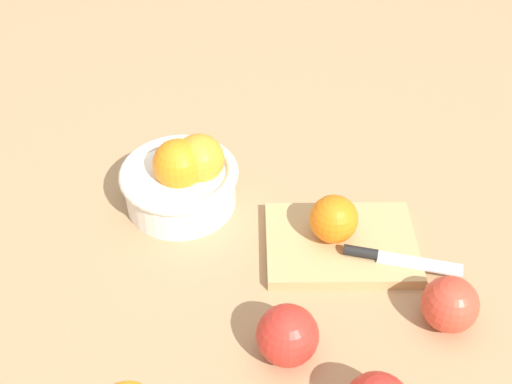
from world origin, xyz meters
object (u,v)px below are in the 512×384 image
cutting_board (341,244)px  orange_on_board (334,219)px  knife (386,257)px  apple_front_right_2 (450,304)px  apple_front_center (287,335)px  bowl (182,178)px

cutting_board → orange_on_board: 0.04m
orange_on_board → knife: (0.07, -0.04, -0.03)m
apple_front_right_2 → knife: bearing=123.6°
knife → apple_front_right_2: (0.06, -0.09, 0.01)m
apple_front_right_2 → orange_on_board: bearing=132.9°
orange_on_board → apple_front_center: bearing=-112.5°
bowl → apple_front_right_2: bearing=-34.5°
orange_on_board → apple_front_right_2: orange_on_board is taller
bowl → cutting_board: 0.24m
bowl → cutting_board: size_ratio=0.84×
knife → apple_front_right_2: apple_front_right_2 is taller
orange_on_board → apple_front_center: orange_on_board is taller
bowl → knife: (0.27, -0.14, -0.03)m
cutting_board → apple_front_right_2: 0.17m
cutting_board → apple_front_center: apple_front_center is taller
cutting_board → orange_on_board: bearing=149.4°
cutting_board → apple_front_right_2: apple_front_right_2 is taller
knife → apple_front_center: bearing=-136.6°
apple_front_right_2 → bowl: bearing=145.5°
bowl → knife: bowl is taller
bowl → apple_front_center: 0.30m
orange_on_board → apple_front_center: (-0.07, -0.17, -0.01)m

